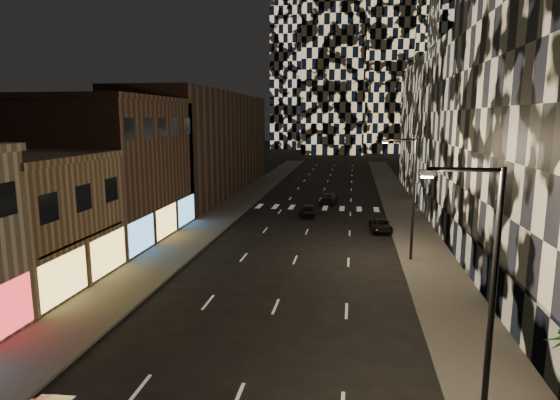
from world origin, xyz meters
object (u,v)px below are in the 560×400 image
(car_dark_rightlane, at_px, (381,226))
(streetlight_near, at_px, (485,287))
(streetlight_far, at_px, (411,191))
(car_dark_oncoming, at_px, (329,198))
(car_dark_midlane, at_px, (309,211))

(car_dark_rightlane, bearing_deg, streetlight_near, -90.81)
(streetlight_far, xyz_separation_m, car_dark_oncoming, (-7.06, 23.05, -4.68))
(streetlight_near, xyz_separation_m, car_dark_rightlane, (-1.45, 29.16, -4.79))
(streetlight_near, xyz_separation_m, car_dark_midlane, (-8.85, 34.87, -4.72))
(streetlight_far, relative_size, car_dark_oncoming, 1.95)
(car_dark_midlane, bearing_deg, streetlight_far, -57.75)
(streetlight_far, distance_m, car_dark_rightlane, 10.43)
(car_dark_midlane, xyz_separation_m, car_dark_rightlane, (7.41, -5.71, -0.07))
(streetlight_far, bearing_deg, car_dark_rightlane, 98.97)
(car_dark_midlane, bearing_deg, car_dark_oncoming, 79.10)
(car_dark_midlane, bearing_deg, streetlight_near, -74.27)
(streetlight_near, relative_size, car_dark_oncoming, 1.95)
(streetlight_near, distance_m, car_dark_midlane, 36.28)
(streetlight_far, height_order, car_dark_rightlane, streetlight_far)
(streetlight_near, distance_m, streetlight_far, 20.00)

